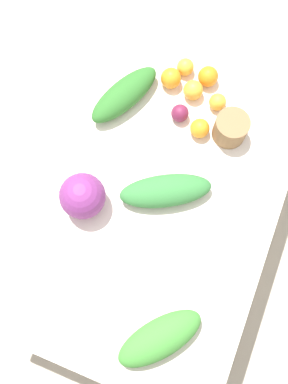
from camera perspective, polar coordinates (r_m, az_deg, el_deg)
The scene contains 14 objects.
ground_plane at distance 2.33m, azimuth -0.00°, elevation -5.18°, with size 8.00×8.00×0.00m, color #B2A899.
dining_table at distance 1.72m, azimuth -0.00°, elevation -1.00°, with size 1.35×1.01×0.72m.
cabbage_purple at distance 1.56m, azimuth -8.20°, elevation -0.54°, with size 0.17×0.17×0.17m, color #7A2D75.
paper_bag at distance 1.71m, azimuth 11.48°, elevation 8.32°, with size 0.13×0.13×0.11m, color olive.
greens_bunch_chard at distance 1.75m, azimuth -2.64°, elevation 12.85°, with size 0.34×0.12×0.09m, color #2D6B28.
greens_bunch_beet_tops at distance 1.52m, azimuth 2.14°, elevation -18.90°, with size 0.31×0.13×0.10m, color #3D8433.
greens_bunch_scallion at distance 1.59m, azimuth 2.89°, elevation 0.15°, with size 0.35×0.13×0.09m, color #337538.
beet_root at distance 1.73m, azimuth 4.81°, elevation 10.43°, with size 0.07×0.07×0.07m, color maroon.
orange_0 at distance 1.78m, azimuth 6.57°, elevation 13.33°, with size 0.08×0.08×0.08m, color #F9A833.
orange_1 at distance 1.80m, azimuth 3.61°, elevation 14.91°, with size 0.08×0.08×0.08m, color orange.
orange_2 at distance 1.82m, azimuth 8.54°, elevation 14.99°, with size 0.08×0.08×0.08m, color orange.
orange_3 at distance 1.84m, azimuth 5.53°, elevation 16.27°, with size 0.07×0.07×0.07m, color #F9A833.
orange_4 at distance 1.77m, azimuth 9.79°, elevation 11.75°, with size 0.07×0.07×0.07m, color #F9A833.
orange_5 at distance 1.70m, azimuth 7.45°, elevation 8.42°, with size 0.08×0.08×0.08m, color orange.
Camera 1 is at (0.43, 0.17, 2.29)m, focal length 40.00 mm.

